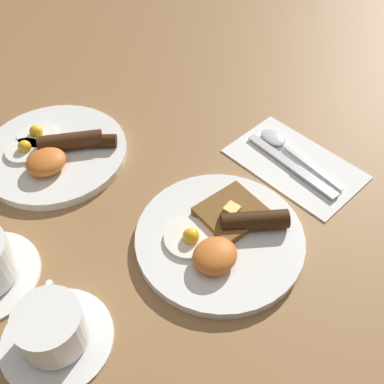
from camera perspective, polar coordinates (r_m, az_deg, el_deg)
The scene contains 7 objects.
ground_plane at distance 0.66m, azimuth 3.49°, elevation -6.30°, with size 3.00×3.00×0.00m, color olive.
breakfast_plate_near at distance 0.65m, azimuth 3.75°, elevation -5.66°, with size 0.25×0.25×0.04m.
breakfast_plate_far at distance 0.80m, azimuth -17.00°, elevation 4.93°, with size 0.25×0.25×0.04m.
teacup_near at distance 0.59m, azimuth -17.28°, elevation -16.35°, with size 0.14×0.14×0.06m.
napkin at distance 0.78m, azimuth 12.94°, elevation 3.55°, with size 0.14×0.22×0.01m, color white.
knife at distance 0.77m, azimuth 13.05°, elevation 2.92°, with size 0.02×0.19×0.01m.
spoon at distance 0.81m, azimuth 11.19°, elevation 6.12°, with size 0.04×0.18×0.01m.
Camera 1 is at (-0.29, -0.26, 0.54)m, focal length 42.00 mm.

